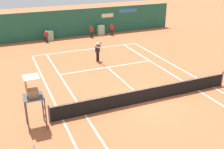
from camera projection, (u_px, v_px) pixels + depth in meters
ground_plane at (142, 98)px, 17.43m from camera, size 80.00×80.00×0.01m
tennis_net at (147, 94)px, 16.74m from camera, size 12.10×0.10×1.07m
sponsor_back_wall at (72, 24)px, 30.75m from camera, size 25.00×1.02×3.07m
umpire_chair at (33, 95)px, 13.69m from camera, size 1.00×1.00×2.87m
player_on_baseline at (98, 50)px, 23.26m from camera, size 0.50×0.87×1.89m
ball_kid_left_post at (91, 31)px, 30.63m from camera, size 0.44×0.22×1.32m
ball_kid_right_post at (46, 36)px, 28.80m from camera, size 0.43×0.22×1.30m
ball_kid_centre_post at (112, 29)px, 31.53m from camera, size 0.45×0.22×1.37m
tennis_ball_mid_court at (130, 67)px, 22.23m from camera, size 0.07×0.07×0.07m
tennis_ball_by_sideline at (170, 69)px, 21.88m from camera, size 0.07×0.07×0.07m
tennis_ball_near_service_line at (146, 60)px, 23.94m from camera, size 0.07×0.07×0.07m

